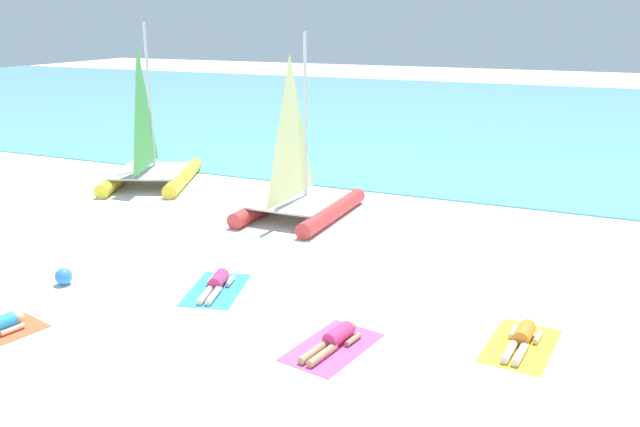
{
  "coord_description": "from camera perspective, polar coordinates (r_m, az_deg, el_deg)",
  "views": [
    {
      "loc": [
        5.93,
        -8.1,
        5.65
      ],
      "look_at": [
        0.0,
        5.41,
        1.2
      ],
      "focal_mm": 36.47,
      "sensor_mm": 36.0,
      "label": 1
    }
  ],
  "objects": [
    {
      "name": "ground_plane",
      "position": [
        19.86,
        5.33,
        0.19
      ],
      "size": [
        120.0,
        120.0,
        0.0
      ],
      "primitive_type": "plane",
      "color": "white"
    },
    {
      "name": "ocean_water",
      "position": [
        40.94,
        15.31,
        8.31
      ],
      "size": [
        120.0,
        40.0,
        0.05
      ],
      "primitive_type": "cube",
      "color": "#5BB2C1",
      "rests_on": "ground"
    },
    {
      "name": "sailboat_yellow",
      "position": [
        23.57,
        -14.69,
        4.42
      ],
      "size": [
        4.12,
        4.94,
        5.52
      ],
      "rotation": [
        0.0,
        0.0,
        0.39
      ],
      "color": "yellow",
      "rests_on": "ground"
    },
    {
      "name": "sailboat_red",
      "position": [
        19.07,
        -1.92,
        2.01
      ],
      "size": [
        2.63,
        4.08,
        5.29
      ],
      "rotation": [
        0.0,
        0.0,
        -0.01
      ],
      "color": "#CC3838",
      "rests_on": "ground"
    },
    {
      "name": "towel_center_left",
      "position": [
        14.34,
        -9.11,
        -6.62
      ],
      "size": [
        1.56,
        2.12,
        0.01
      ],
      "primitive_type": "cube",
      "rotation": [
        0.0,
        0.0,
        0.27
      ],
      "color": "#338CD8",
      "rests_on": "ground"
    },
    {
      "name": "sunbather_center_left",
      "position": [
        14.35,
        -9.05,
        -6.06
      ],
      "size": [
        0.79,
        1.55,
        0.3
      ],
      "rotation": [
        0.0,
        0.0,
        0.27
      ],
      "color": "#D83372",
      "rests_on": "towel_center_left"
    },
    {
      "name": "towel_center_right",
      "position": [
        11.86,
        1.09,
        -11.64
      ],
      "size": [
        1.44,
        2.07,
        0.01
      ],
      "primitive_type": "cube",
      "rotation": [
        0.0,
        0.0,
        -0.19
      ],
      "color": "#D84C99",
      "rests_on": "ground"
    },
    {
      "name": "sunbather_center_right",
      "position": [
        11.85,
        1.27,
        -10.97
      ],
      "size": [
        0.69,
        1.56,
        0.3
      ],
      "rotation": [
        0.0,
        0.0,
        -0.19
      ],
      "color": "#D83372",
      "rests_on": "towel_center_right"
    },
    {
      "name": "towel_rightmost",
      "position": [
        12.44,
        17.2,
        -11.0
      ],
      "size": [
        1.29,
        2.0,
        0.01
      ],
      "primitive_type": "cube",
      "rotation": [
        0.0,
        0.0,
        -0.1
      ],
      "color": "yellow",
      "rests_on": "ground"
    },
    {
      "name": "sunbather_rightmost",
      "position": [
        12.45,
        17.32,
        -10.36
      ],
      "size": [
        0.58,
        1.57,
        0.3
      ],
      "rotation": [
        0.0,
        0.0,
        -0.1
      ],
      "color": "orange",
      "rests_on": "towel_rightmost"
    },
    {
      "name": "beach_ball",
      "position": [
        15.44,
        -21.57,
        -5.16
      ],
      "size": [
        0.38,
        0.38,
        0.38
      ],
      "primitive_type": "sphere",
      "color": "#337FE5",
      "rests_on": "ground"
    }
  ]
}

